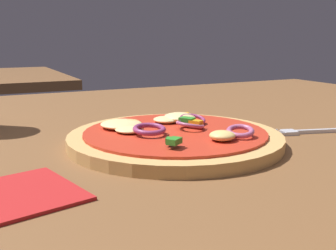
# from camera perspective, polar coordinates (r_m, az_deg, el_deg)

# --- Properties ---
(dining_table) EXTENTS (1.46, 1.06, 0.03)m
(dining_table) POSITION_cam_1_polar(r_m,az_deg,el_deg) (0.48, -4.51, -5.04)
(dining_table) COLOR brown
(dining_table) RESTS_ON ground
(pizza) EXTENTS (0.25, 0.25, 0.03)m
(pizza) POSITION_cam_1_polar(r_m,az_deg,el_deg) (0.49, 0.87, -1.62)
(pizza) COLOR tan
(pizza) RESTS_ON dining_table
(fork) EXTENTS (0.19, 0.06, 0.01)m
(fork) POSITION_cam_1_polar(r_m,az_deg,el_deg) (0.59, 20.08, -0.79)
(fork) COLOR silver
(fork) RESTS_ON dining_table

